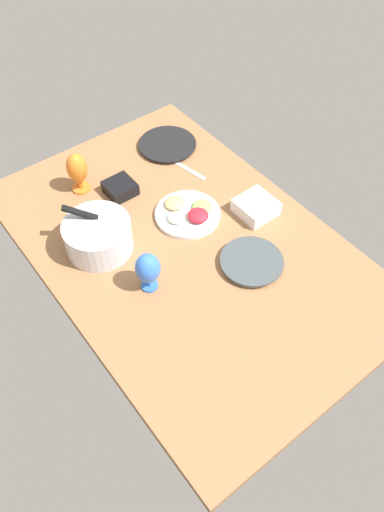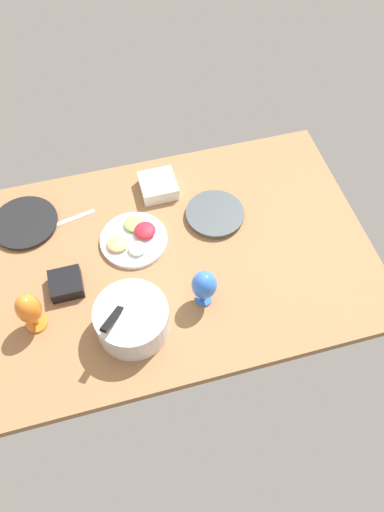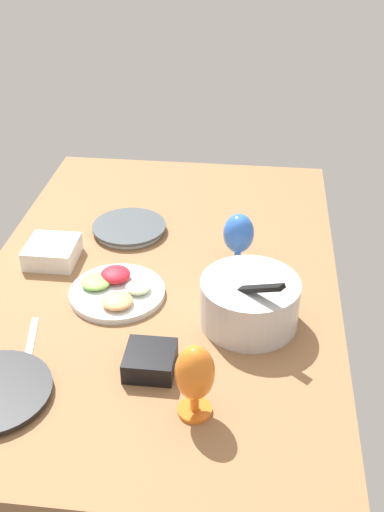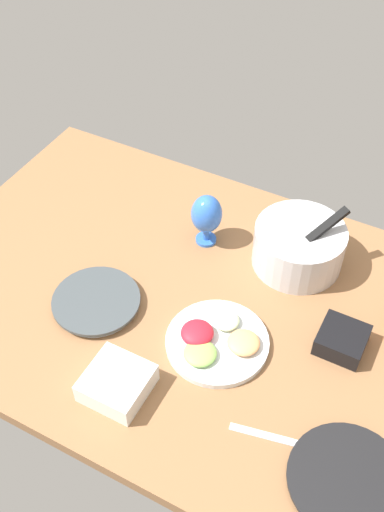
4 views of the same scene
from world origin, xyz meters
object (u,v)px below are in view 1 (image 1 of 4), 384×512
at_px(mixing_bowl, 98,235).
at_px(dinner_plate_left, 252,262).
at_px(hurricane_glass_blue, 148,269).
at_px(square_bowl_black, 120,188).
at_px(dinner_plate_right, 167,145).
at_px(square_bowl_white, 256,206).
at_px(fruit_platter, 188,213).
at_px(hurricane_glass_orange, 77,169).

bearing_deg(mixing_bowl, dinner_plate_left, -136.18).
distance_m(hurricane_glass_blue, square_bowl_black, 0.52).
height_order(dinner_plate_right, hurricane_glass_blue, hurricane_glass_blue).
xyz_separation_m(dinner_plate_left, mixing_bowl, (0.43, 0.41, 0.06)).
relative_size(dinner_plate_left, hurricane_glass_blue, 1.42).
height_order(hurricane_glass_blue, square_bowl_black, hurricane_glass_blue).
distance_m(dinner_plate_left, square_bowl_black, 0.66).
distance_m(mixing_bowl, square_bowl_black, 0.31).
distance_m(dinner_plate_right, square_bowl_black, 0.37).
height_order(dinner_plate_right, square_bowl_white, square_bowl_white).
bearing_deg(square_bowl_white, fruit_platter, 56.58).
bearing_deg(fruit_platter, square_bowl_white, -123.42).
bearing_deg(square_bowl_white, dinner_plate_left, 134.60).
height_order(dinner_plate_left, hurricane_glass_orange, hurricane_glass_orange).
bearing_deg(hurricane_glass_blue, square_bowl_black, -20.75).
bearing_deg(square_bowl_black, hurricane_glass_orange, 44.41).
height_order(fruit_platter, square_bowl_black, square_bowl_black).
xyz_separation_m(dinner_plate_right, mixing_bowl, (-0.34, 0.57, 0.06)).
height_order(fruit_platter, hurricane_glass_orange, hurricane_glass_orange).
height_order(dinner_plate_right, mixing_bowl, mixing_bowl).
bearing_deg(hurricane_glass_blue, dinner_plate_left, -112.65).
height_order(dinner_plate_right, square_bowl_black, square_bowl_black).
distance_m(hurricane_glass_orange, square_bowl_black, 0.19).
xyz_separation_m(mixing_bowl, hurricane_glass_blue, (-0.27, -0.04, 0.03)).
relative_size(hurricane_glass_orange, square_bowl_black, 1.56).
height_order(dinner_plate_left, dinner_plate_right, dinner_plate_left).
height_order(hurricane_glass_blue, square_bowl_white, hurricane_glass_blue).
bearing_deg(dinner_plate_left, hurricane_glass_blue, 67.35).
bearing_deg(mixing_bowl, dinner_plate_right, -59.23).
distance_m(hurricane_glass_orange, hurricane_glass_blue, 0.61).
bearing_deg(square_bowl_white, dinner_plate_right, 3.65).
bearing_deg(hurricane_glass_orange, mixing_bowl, 162.34).
distance_m(dinner_plate_right, fruit_platter, 0.46).
relative_size(dinner_plate_left, hurricane_glass_orange, 1.30).
relative_size(fruit_platter, hurricane_glass_orange, 1.44).
bearing_deg(hurricane_glass_blue, dinner_plate_right, -40.61).
bearing_deg(mixing_bowl, hurricane_glass_orange, -17.66).
bearing_deg(square_bowl_white, square_bowl_black, 40.68).
distance_m(mixing_bowl, hurricane_glass_blue, 0.28).
bearing_deg(hurricane_glass_orange, square_bowl_white, -138.46).
relative_size(dinner_plate_right, mixing_bowl, 1.04).
relative_size(dinner_plate_left, square_bowl_black, 2.02).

